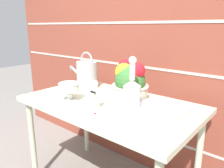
{
  "coord_description": "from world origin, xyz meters",
  "views": [
    {
      "loc": [
        0.94,
        -1.09,
        1.25
      ],
      "look_at": [
        0.0,
        0.04,
        0.86
      ],
      "focal_mm": 35.0,
      "sensor_mm": 36.0,
      "label": 1
    }
  ],
  "objects_px": {
    "watering_can": "(87,74)",
    "wire_tray": "(162,111)",
    "flower_planter": "(130,82)",
    "crystal_pedestal_bowl": "(69,89)",
    "glass_decanter": "(132,93)",
    "figurine_vase": "(95,99)"
  },
  "relations": [
    {
      "from": "figurine_vase",
      "to": "wire_tray",
      "type": "height_order",
      "value": "figurine_vase"
    },
    {
      "from": "glass_decanter",
      "to": "wire_tray",
      "type": "bearing_deg",
      "value": 30.66
    },
    {
      "from": "crystal_pedestal_bowl",
      "to": "glass_decanter",
      "type": "distance_m",
      "value": 0.46
    },
    {
      "from": "crystal_pedestal_bowl",
      "to": "wire_tray",
      "type": "xyz_separation_m",
      "value": [
        0.6,
        0.22,
        -0.08
      ]
    },
    {
      "from": "watering_can",
      "to": "flower_planter",
      "type": "bearing_deg",
      "value": -1.68
    },
    {
      "from": "figurine_vase",
      "to": "wire_tray",
      "type": "relative_size",
      "value": 0.67
    },
    {
      "from": "crystal_pedestal_bowl",
      "to": "flower_planter",
      "type": "distance_m",
      "value": 0.43
    },
    {
      "from": "flower_planter",
      "to": "figurine_vase",
      "type": "relative_size",
      "value": 1.44
    },
    {
      "from": "crystal_pedestal_bowl",
      "to": "wire_tray",
      "type": "height_order",
      "value": "crystal_pedestal_bowl"
    },
    {
      "from": "watering_can",
      "to": "glass_decanter",
      "type": "xyz_separation_m",
      "value": [
        0.59,
        -0.19,
        -0.0
      ]
    },
    {
      "from": "flower_planter",
      "to": "figurine_vase",
      "type": "height_order",
      "value": "flower_planter"
    },
    {
      "from": "watering_can",
      "to": "wire_tray",
      "type": "distance_m",
      "value": 0.76
    },
    {
      "from": "glass_decanter",
      "to": "wire_tray",
      "type": "xyz_separation_m",
      "value": [
        0.16,
        0.09,
        -0.11
      ]
    },
    {
      "from": "figurine_vase",
      "to": "flower_planter",
      "type": "bearing_deg",
      "value": 85.44
    },
    {
      "from": "crystal_pedestal_bowl",
      "to": "wire_tray",
      "type": "relative_size",
      "value": 0.5
    },
    {
      "from": "crystal_pedestal_bowl",
      "to": "figurine_vase",
      "type": "height_order",
      "value": "figurine_vase"
    },
    {
      "from": "crystal_pedestal_bowl",
      "to": "watering_can",
      "type": "bearing_deg",
      "value": 115.29
    },
    {
      "from": "watering_can",
      "to": "figurine_vase",
      "type": "distance_m",
      "value": 0.54
    },
    {
      "from": "flower_planter",
      "to": "wire_tray",
      "type": "xyz_separation_m",
      "value": [
        0.3,
        -0.08,
        -0.11
      ]
    },
    {
      "from": "watering_can",
      "to": "crystal_pedestal_bowl",
      "type": "distance_m",
      "value": 0.34
    },
    {
      "from": "watering_can",
      "to": "wire_tray",
      "type": "relative_size",
      "value": 1.08
    },
    {
      "from": "glass_decanter",
      "to": "flower_planter",
      "type": "bearing_deg",
      "value": 129.14
    }
  ]
}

